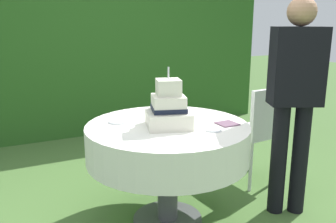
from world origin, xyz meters
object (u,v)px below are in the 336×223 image
Objects in this scene: cake_table at (168,143)px; garden_chair at (259,126)px; serving_plate_left at (214,130)px; napkin_stack at (227,124)px; serving_plate_near at (118,122)px; standing_person at (295,94)px; serving_plate_far at (185,110)px; wedding_cake at (169,109)px.

garden_chair reaches higher than cake_table.
serving_plate_left is 0.19m from napkin_stack.
serving_plate_left is at bearing -42.99° from serving_plate_near.
napkin_stack is 0.08× the size of standing_person.
serving_plate_far is at bearing 99.27° from napkin_stack.
serving_plate_left is at bearing -51.39° from cake_table.
cake_table is 0.36m from serving_plate_left.
cake_table is 0.98m from standing_person.
standing_person is at bearing -11.72° from napkin_stack.
wedding_cake is at bearing -132.24° from serving_plate_far.
standing_person is at bearing -44.85° from serving_plate_far.
serving_plate_near is at bearing 157.30° from standing_person.
serving_plate_left is at bearing -153.80° from napkin_stack.
serving_plate_near is at bearing 144.83° from cake_table.
serving_plate_near is 0.15× the size of garden_chair.
standing_person reaches higher than napkin_stack.
serving_plate_near is (-0.29, 0.21, 0.14)m from cake_table.
serving_plate_near and serving_plate_left have the same top height.
cake_table is 1.28× the size of garden_chair.
wedding_cake is at bearing 160.70° from napkin_stack.
cake_table is 2.80× the size of wedding_cake.
serving_plate_left is 0.94m from garden_chair.
garden_chair is 0.64m from standing_person.
wedding_cake is 0.47m from serving_plate_far.
serving_plate_near is 0.69m from serving_plate_left.
napkin_stack is 0.15× the size of garden_chair.
wedding_cake is at bearing -103.88° from cake_table.
wedding_cake is 3.12× the size of napkin_stack.
garden_chair reaches higher than serving_plate_near.
cake_table is 8.63× the size of serving_plate_near.
garden_chair is at bearing 11.61° from cake_table.
wedding_cake is 0.40m from serving_plate_near.
serving_plate_left is 0.12× the size of garden_chair.
wedding_cake is 0.93m from standing_person.
serving_plate_left is at bearing -149.47° from garden_chair.
napkin_stack is (0.38, -0.18, 0.14)m from cake_table.
serving_plate_near is 0.94× the size of serving_plate_far.
serving_plate_left reaches higher than cake_table.
wedding_cake is at bearing -166.13° from garden_chair.
garden_chair is (1.00, 0.21, -0.06)m from cake_table.
napkin_stack is at bearing 26.20° from serving_plate_left.
serving_plate_far is 0.16× the size of garden_chair.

